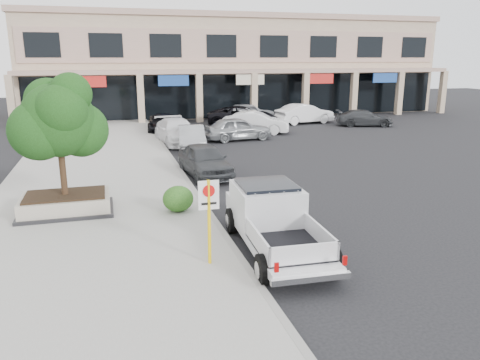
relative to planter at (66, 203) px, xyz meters
name	(u,v)px	position (x,y,z in m)	size (l,w,h in m)	color
ground	(269,231)	(6.45, -3.42, -0.48)	(120.00, 120.00, 0.00)	black
sidewalk	(96,193)	(0.95, 2.58, -0.40)	(8.00, 52.00, 0.15)	gray
curb	(190,186)	(4.90, 2.58, -0.40)	(0.20, 52.00, 0.15)	gray
strip_mall	(234,65)	(14.45, 30.51, 4.27)	(40.55, 12.43, 9.50)	tan
planter	(66,203)	(0.00, 0.00, 0.00)	(3.20, 2.20, 0.68)	black
planter_tree	(62,120)	(0.13, 0.15, 2.94)	(2.90, 2.55, 4.00)	#321F13
no_parking_sign	(209,210)	(4.00, -5.57, 1.16)	(0.55, 0.09, 2.30)	yellow
hedge	(178,199)	(3.85, -0.99, 0.14)	(1.10, 0.99, 0.94)	#134314
pickup_truck	(276,222)	(6.10, -4.98, 0.43)	(2.12, 5.73, 1.80)	silver
curb_car_a	(205,160)	(5.95, 4.47, 0.29)	(1.81, 4.49, 1.53)	#323538
curb_car_b	(191,138)	(6.48, 11.05, 0.26)	(1.56, 4.46, 1.47)	#909397
curb_car_c	(177,131)	(5.98, 13.53, 0.32)	(2.23, 5.48, 1.59)	white
curb_car_d	(163,123)	(5.71, 19.00, 0.19)	(2.22, 4.80, 1.34)	black
lot_car_a	(238,129)	(10.13, 13.64, 0.32)	(1.87, 4.66, 1.59)	#919498
lot_car_b	(256,122)	(12.24, 16.15, 0.33)	(1.71, 4.91, 1.62)	silver
lot_car_c	(364,118)	(22.05, 17.37, 0.19)	(1.86, 4.57, 1.33)	#303336
lot_car_d	(243,116)	(12.40, 20.05, 0.34)	(2.70, 5.86, 1.63)	black
lot_car_e	(249,112)	(13.77, 22.95, 0.33)	(1.90, 4.71, 1.61)	#AAADB2
lot_car_f	(305,114)	(17.91, 20.16, 0.36)	(1.76, 5.04, 1.66)	white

